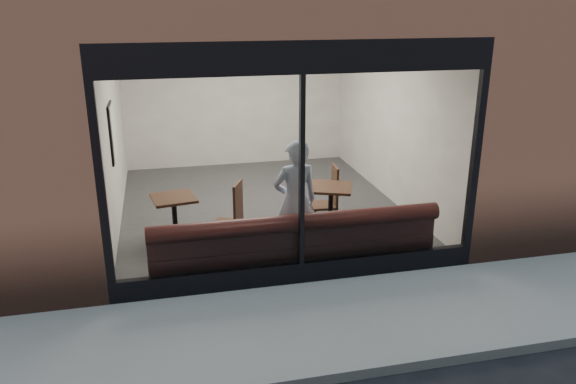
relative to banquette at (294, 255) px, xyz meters
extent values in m
plane|color=black|center=(0.00, -2.45, -0.23)|extent=(120.00, 120.00, 0.00)
cube|color=gray|center=(0.00, -1.45, -0.22)|extent=(40.00, 2.00, 0.01)
cube|color=gray|center=(0.00, -2.50, -0.17)|extent=(40.00, 0.10, 0.12)
cube|color=brown|center=(-3.75, 5.55, 1.38)|extent=(2.50, 12.00, 3.20)
cube|color=brown|center=(3.75, 5.55, 1.38)|extent=(2.50, 12.00, 3.20)
cube|color=brown|center=(0.00, 8.55, 1.38)|extent=(5.00, 6.00, 3.20)
plane|color=#2D2D30|center=(0.00, 2.55, -0.21)|extent=(6.00, 6.00, 0.00)
plane|color=white|center=(0.00, 2.55, 2.97)|extent=(6.00, 6.00, 0.00)
plane|color=beige|center=(0.00, 5.54, 1.37)|extent=(5.00, 0.00, 5.00)
plane|color=beige|center=(-2.49, 2.55, 1.37)|extent=(0.00, 6.00, 6.00)
plane|color=beige|center=(2.49, 2.55, 1.37)|extent=(0.00, 6.00, 6.00)
cube|color=black|center=(0.00, -0.40, -0.08)|extent=(5.00, 0.10, 0.30)
cube|color=black|center=(0.00, -0.40, 2.77)|extent=(5.00, 0.10, 0.40)
cube|color=black|center=(0.00, -0.40, 1.32)|extent=(0.06, 0.10, 2.50)
plane|color=white|center=(0.00, -0.43, 1.33)|extent=(4.80, 0.00, 4.80)
cube|color=#3D1816|center=(0.00, 0.00, 0.00)|extent=(4.00, 0.55, 0.45)
imported|color=#AAC2DF|center=(0.09, 0.31, 0.68)|extent=(0.71, 0.51, 1.82)
cube|color=#322013|center=(-1.59, 1.35, 0.52)|extent=(0.74, 0.74, 0.04)
cube|color=#322013|center=(0.94, 1.29, 0.52)|extent=(0.87, 0.87, 0.04)
cube|color=#322013|center=(-0.78, 1.32, 0.01)|extent=(0.60, 0.60, 0.04)
cube|color=#322013|center=(0.97, 1.80, 0.01)|extent=(0.46, 0.46, 0.04)
cube|color=white|center=(-2.45, 2.18, 1.41)|extent=(0.02, 0.66, 0.87)
camera|label=1|loc=(-1.72, -7.01, 3.43)|focal=35.00mm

